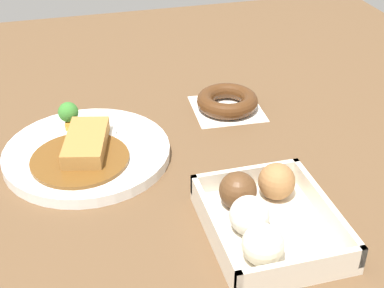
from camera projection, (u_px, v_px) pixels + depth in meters
ground_plane at (130, 191)px, 0.81m from camera, size 1.60×1.60×0.00m
curry_plate at (86, 151)px, 0.87m from camera, size 0.27×0.27×0.07m
donut_box at (263, 216)px, 0.72m from camera, size 0.20×0.16×0.06m
chocolate_ring_donut at (227, 102)px, 1.01m from camera, size 0.13×0.13×0.03m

